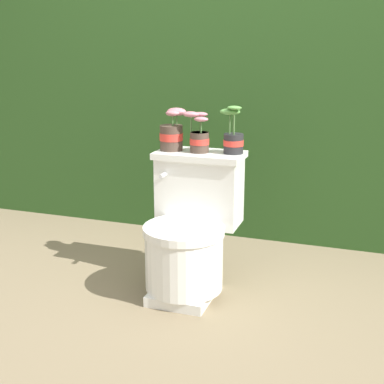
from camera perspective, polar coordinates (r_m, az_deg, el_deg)
The scene contains 6 objects.
ground_plane at distance 2.58m, azimuth 0.06°, elevation -11.03°, with size 12.00×12.00×0.00m, color #75664C.
hedge_backdrop at distance 3.46m, azimuth 6.49°, elevation 9.12°, with size 3.78×0.66×1.53m.
toilet at distance 2.54m, azimuth -0.16°, elevation -4.07°, with size 0.42×0.53×0.65m.
potted_plant_left at distance 2.61m, azimuth -2.16°, elevation 6.27°, with size 0.12×0.12×0.20m.
potted_plant_midleft at distance 2.55m, azimuth 0.74°, elevation 5.95°, with size 0.13×0.09×0.20m.
potted_plant_middle at distance 2.53m, azimuth 4.40°, elevation 5.99°, with size 0.12×0.10×0.23m.
Camera 1 is at (0.75, -2.18, 1.17)m, focal length 50.00 mm.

